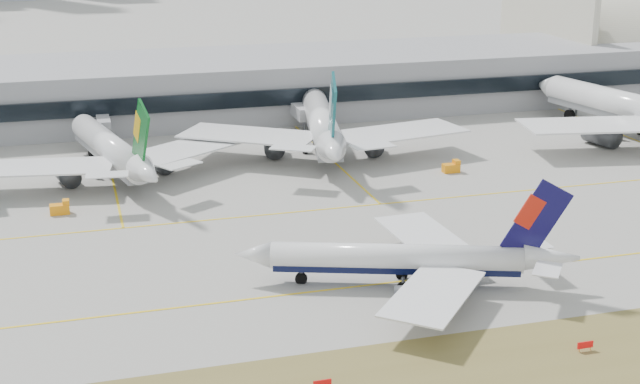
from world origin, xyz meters
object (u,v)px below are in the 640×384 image
object	(u,v)px
widebody_eva	(112,151)
widebody_china_air	(636,111)
widebody_cathay	(323,127)
terminal	(214,86)
taxiing_airliner	(409,260)

from	to	relation	value
widebody_eva	widebody_china_air	bearing A→B (deg)	-103.65
widebody_cathay	terminal	distance (m)	50.23
widebody_china_air	widebody_cathay	bearing A→B (deg)	72.50
taxiing_airliner	terminal	xyz separation A→B (m)	(-8.57, 121.52, 3.38)
widebody_eva	taxiing_airliner	bearing A→B (deg)	-163.55
widebody_cathay	taxiing_airliner	bearing A→B (deg)	-175.05
terminal	widebody_cathay	bearing A→B (deg)	-70.41
widebody_china_air	terminal	bearing A→B (deg)	47.56
widebody_eva	terminal	size ratio (longest dim) A/B	0.20
widebody_cathay	widebody_china_air	xyz separation A→B (m)	(76.11, -7.35, 0.58)
widebody_cathay	widebody_china_air	world-z (taller)	widebody_china_air
taxiing_airliner	terminal	size ratio (longest dim) A/B	0.18
widebody_china_air	taxiing_airliner	bearing A→B (deg)	116.41
widebody_eva	terminal	bearing A→B (deg)	-42.28
taxiing_airliner	widebody_cathay	bearing A→B (deg)	-77.19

